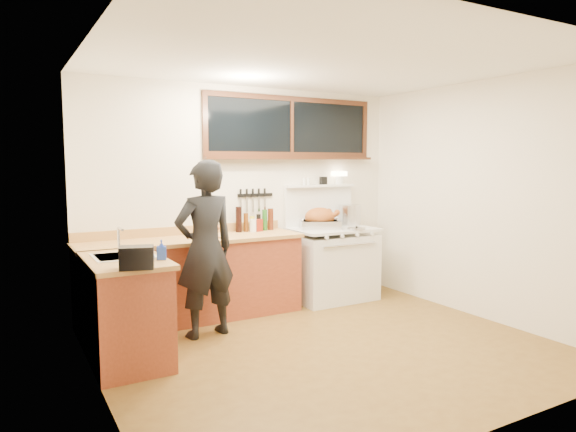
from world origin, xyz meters
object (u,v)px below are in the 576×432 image
man (205,249)px  vintage_stove (332,262)px  cutting_board (209,233)px  roast_turkey (320,220)px

man → vintage_stove: bearing=15.9°
vintage_stove → cutting_board: bearing=-179.8°
vintage_stove → roast_turkey: bearing=164.1°
cutting_board → roast_turkey: size_ratio=0.64×
vintage_stove → roast_turkey: (-0.15, 0.04, 0.54)m
vintage_stove → man: 1.98m
man → cutting_board: bearing=65.4°
vintage_stove → roast_turkey: 0.56m
vintage_stove → man: bearing=-164.1°
roast_turkey → cutting_board: bearing=-178.1°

